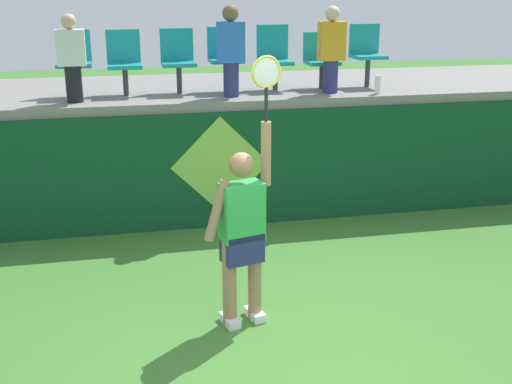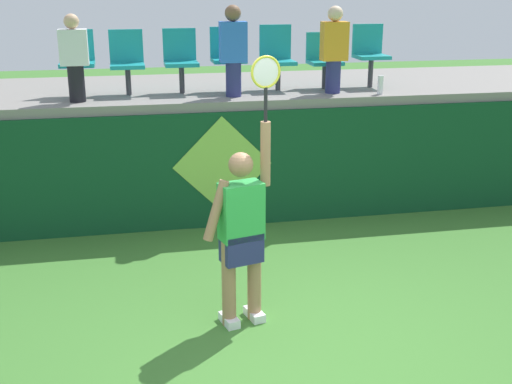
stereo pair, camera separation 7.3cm
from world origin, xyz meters
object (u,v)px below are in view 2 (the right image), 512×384
Objects in this scene: stadium_chair_4 at (277,55)px; stadium_chair_0 at (77,59)px; tennis_player at (242,230)px; water_bottle at (380,85)px; stadium_chair_1 at (127,59)px; stadium_chair_6 at (370,51)px; stadium_chair_3 at (228,55)px; spectator_2 at (74,57)px; spectator_0 at (334,48)px; stadium_chair_5 at (324,58)px; spectator_1 at (233,49)px; stadium_chair_2 at (181,57)px.

stadium_chair_0 is at bearing -179.83° from stadium_chair_4.
tennis_player is 10.04× the size of water_bottle.
stadium_chair_6 reaches higher than stadium_chair_1.
stadium_chair_3 is (1.34, -0.00, 0.03)m from stadium_chair_1.
stadium_chair_0 is at bearing 90.00° from spectator_2.
tennis_player is 2.18× the size of spectator_0.
stadium_chair_6 reaches higher than stadium_chair_5.
stadium_chair_4 is at bearing 0.17° from stadium_chair_0.
stadium_chair_6 is at bearing 0.02° from stadium_chair_3.
spectator_0 reaches higher than stadium_chair_0.
water_bottle is 0.28× the size of stadium_chair_4.
spectator_0 reaches higher than spectator_2.
tennis_player is 3.55m from spectator_2.
spectator_2 is (-0.63, -0.47, 0.10)m from stadium_chair_1.
water_bottle is at bearing -9.92° from stadium_chair_0.
stadium_chair_0 is 1.11× the size of stadium_chair_5.
stadium_chair_6 reaches higher than stadium_chair_3.
spectator_1 reaches higher than tennis_player.
spectator_2 reaches higher than tennis_player.
spectator_1 is (1.34, -0.47, 0.15)m from stadium_chair_1.
stadium_chair_3 is 0.98× the size of stadium_chair_4.
stadium_chair_4 is 1.15× the size of stadium_chair_5.
tennis_player reaches higher than stadium_chair_1.
stadium_chair_4 is 1.34m from stadium_chair_6.
spectator_2 is at bearing -179.81° from spectator_0.
stadium_chair_0 is 3.35m from spectator_0.
stadium_chair_0 is at bearing 170.08° from water_bottle.
water_bottle is 0.95m from stadium_chair_5.
spectator_0 is at bearing -146.05° from stadium_chair_6.
stadium_chair_3 is at bearing 0.01° from stadium_chair_0.
stadium_chair_6 is 0.81× the size of spectator_2.
stadium_chair_6 is 0.76× the size of spectator_0.
spectator_2 is at bearing -179.97° from spectator_1.
spectator_2 is (-1.97, -0.00, -0.06)m from spectator_1.
spectator_2 reaches higher than stadium_chair_5.
spectator_1 is (0.63, -0.47, 0.14)m from stadium_chair_2.
stadium_chair_0 is 0.97× the size of stadium_chair_4.
spectator_2 is (-1.97, -0.46, 0.07)m from stadium_chair_3.
water_bottle is at bearing -19.44° from stadium_chair_3.
stadium_chair_1 is at bearing 179.94° from stadium_chair_2.
tennis_player is at bearing -121.03° from spectator_0.
spectator_0 is at bearing -9.66° from stadium_chair_1.
spectator_2 is at bearing -172.07° from stadium_chair_5.
stadium_chair_3 is (0.43, 3.41, 1.19)m from tennis_player.
stadium_chair_3 reaches higher than tennis_player.
stadium_chair_2 is 0.79× the size of spectator_2.
stadium_chair_5 is at bearing 62.45° from tennis_player.
stadium_chair_6 reaches higher than stadium_chair_0.
stadium_chair_5 is (0.66, -0.01, -0.05)m from stadium_chair_4.
spectator_1 is (-2.02, -0.46, 0.12)m from stadium_chair_6.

